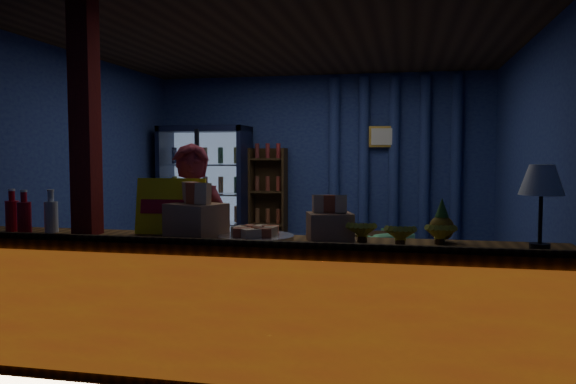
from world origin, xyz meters
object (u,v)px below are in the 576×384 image
Objects in this scene: pastry_tray at (256,235)px; table_lamp at (542,183)px; green_chair at (378,254)px; shopkeeper at (193,246)px.

pastry_tray is 1.02× the size of table_lamp.
table_lamp is (1.10, -3.38, 1.06)m from green_chair.
shopkeeper is 2.51× the size of green_chair.
table_lamp reaches higher than pastry_tray.
shopkeeper is 2.53m from table_lamp.
shopkeeper reaches higher than green_chair.
pastry_tray is (-0.66, -3.31, 0.69)m from green_chair.
shopkeeper is 0.83m from pastry_tray.
table_lamp is at bearing -15.39° from shopkeeper.
shopkeeper is 3.10× the size of pastry_tray.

